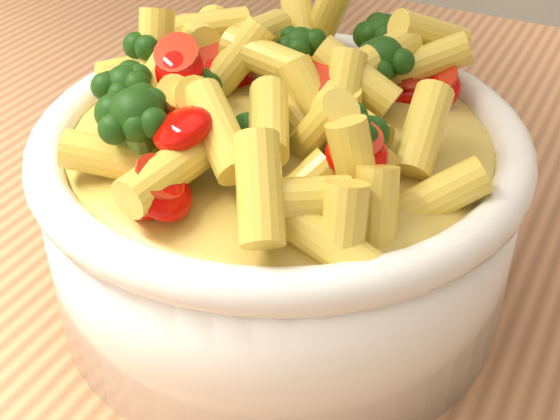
% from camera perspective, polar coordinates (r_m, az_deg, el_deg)
% --- Properties ---
extents(table, '(1.20, 0.80, 0.90)m').
position_cam_1_polar(table, '(0.58, 5.40, -9.23)').
color(table, tan).
rests_on(table, ground).
extents(serving_bowl, '(0.26, 0.26, 0.11)m').
position_cam_1_polar(serving_bowl, '(0.43, 0.00, 0.15)').
color(serving_bowl, white).
rests_on(serving_bowl, table).
extents(pasta_salad, '(0.21, 0.21, 0.05)m').
position_cam_1_polar(pasta_salad, '(0.39, -0.00, 8.40)').
color(pasta_salad, '#FFD050').
rests_on(pasta_salad, serving_bowl).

